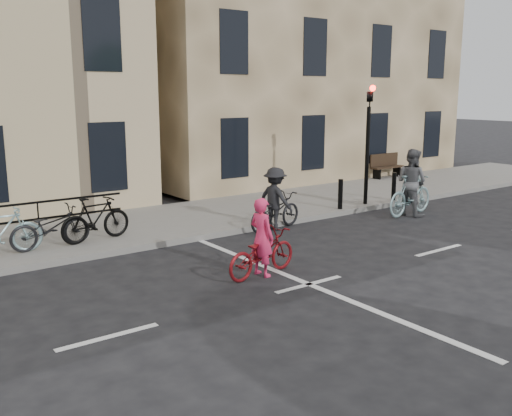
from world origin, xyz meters
TOP-DOWN VIEW (x-y plane):
  - ground at (0.00, 0.00)m, footprint 120.00×120.00m
  - sidewalk at (-4.00, 6.00)m, footprint 46.00×4.00m
  - building_east at (9.00, 13.00)m, footprint 14.00×10.00m
  - traffic_light at (6.20, 4.34)m, footprint 0.18×0.30m
  - bollard_east at (5.00, 4.25)m, footprint 0.14×0.14m
  - bollard_west at (7.40, 4.25)m, footprint 0.14×0.14m
  - bench at (11.00, 7.73)m, footprint 1.60×0.41m
  - cyclist_pink at (-0.39, 0.99)m, footprint 1.84×0.88m
  - cyclist_grey at (6.55, 2.90)m, footprint 2.08×1.02m
  - cyclist_dark at (2.21, 3.85)m, footprint 1.96×1.17m

SIDE VIEW (x-z plane):
  - ground at x=0.00m, z-range 0.00..0.00m
  - sidewalk at x=-4.00m, z-range 0.00..0.15m
  - cyclist_pink at x=-0.39m, z-range -0.24..1.33m
  - bollard_east at x=5.00m, z-range 0.15..1.05m
  - bollard_west at x=7.40m, z-range 0.15..1.05m
  - cyclist_dark at x=2.21m, z-range -0.18..1.49m
  - bench at x=11.00m, z-range 0.19..1.16m
  - cyclist_grey at x=6.55m, z-range -0.19..1.78m
  - traffic_light at x=6.20m, z-range 0.50..4.40m
  - building_east at x=9.00m, z-range 0.15..12.15m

